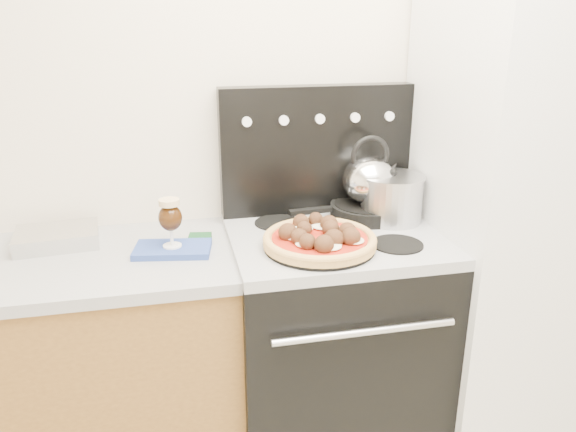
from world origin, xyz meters
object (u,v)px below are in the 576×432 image
object	(u,v)px
base_cabinet	(33,383)
skillet	(367,210)
stove_body	(331,347)
pizza	(320,238)
beer_glass	(171,223)
pizza_pan	(319,247)
stock_pot	(391,199)
fridge	(512,214)
oven_mitt	(173,249)
tea_kettle	(369,176)

from	to	relation	value
base_cabinet	skillet	xyz separation A→B (m)	(1.28, 0.12, 0.52)
stove_body	pizza	world-z (taller)	pizza
beer_glass	pizza_pan	size ratio (longest dim) A/B	0.46
stock_pot	stove_body	bearing A→B (deg)	-159.92
fridge	beer_glass	size ratio (longest dim) A/B	10.94
beer_glass	skillet	world-z (taller)	beer_glass
oven_mitt	stock_pot	distance (m)	0.84
oven_mitt	pizza_pan	world-z (taller)	pizza_pan
pizza_pan	stock_pot	size ratio (longest dim) A/B	1.62
base_cabinet	stock_pot	bearing A→B (deg)	2.84
base_cabinet	tea_kettle	bearing A→B (deg)	5.55
pizza_pan	pizza	world-z (taller)	pizza
base_cabinet	oven_mitt	xyz separation A→B (m)	(0.52, -0.02, 0.48)
base_cabinet	stove_body	xyz separation A→B (m)	(1.10, -0.02, 0.01)
skillet	tea_kettle	distance (m)	0.14
pizza_pan	tea_kettle	distance (m)	0.41
pizza_pan	stock_pot	bearing A→B (deg)	31.66
stove_body	fridge	xyz separation A→B (m)	(0.70, -0.03, 0.51)
beer_glass	pizza	bearing A→B (deg)	-13.73
base_cabinet	tea_kettle	size ratio (longest dim) A/B	6.39
base_cabinet	fridge	world-z (taller)	fridge
beer_glass	base_cabinet	bearing A→B (deg)	177.32
stock_pot	pizza_pan	bearing A→B (deg)	-148.34
stove_body	fridge	distance (m)	0.87
skillet	tea_kettle	size ratio (longest dim) A/B	1.29
skillet	pizza_pan	bearing A→B (deg)	-135.06
pizza_pan	oven_mitt	bearing A→B (deg)	166.27
beer_glass	skillet	size ratio (longest dim) A/B	0.59
pizza	beer_glass	bearing A→B (deg)	166.27
pizza	stock_pot	distance (m)	0.41
base_cabinet	tea_kettle	world-z (taller)	tea_kettle
beer_glass	pizza	xyz separation A→B (m)	(0.49, -0.12, -0.05)
tea_kettle	stock_pot	world-z (taller)	tea_kettle
pizza_pan	pizza	size ratio (longest dim) A/B	0.98
pizza_pan	tea_kettle	bearing A→B (deg)	44.94
skillet	tea_kettle	world-z (taller)	tea_kettle
fridge	pizza	bearing A→B (deg)	-173.19
base_cabinet	beer_glass	distance (m)	0.78
base_cabinet	skillet	world-z (taller)	skillet
stove_body	tea_kettle	distance (m)	0.69
base_cabinet	skillet	distance (m)	1.39
skillet	stock_pot	size ratio (longest dim) A/B	1.26
stove_body	tea_kettle	size ratio (longest dim) A/B	3.88
tea_kettle	pizza_pan	bearing A→B (deg)	-121.22
fridge	tea_kettle	bearing A→B (deg)	161.44
tea_kettle	fridge	bearing A→B (deg)	-4.72
stove_body	oven_mitt	xyz separation A→B (m)	(-0.58, 0.00, 0.47)
pizza	stock_pot	bearing A→B (deg)	31.66
oven_mitt	pizza	bearing A→B (deg)	-13.73
pizza	tea_kettle	xyz separation A→B (m)	(0.27, 0.27, 0.13)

